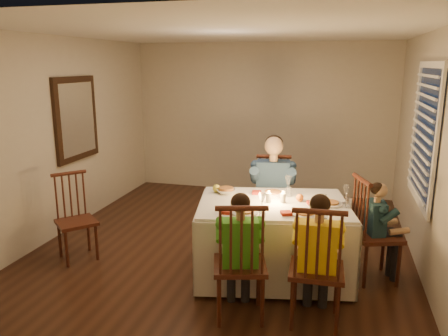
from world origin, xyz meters
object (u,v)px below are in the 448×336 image
(chair_near_right, at_px, (314,321))
(adult, at_px, (271,244))
(dining_table, at_px, (273,224))
(chair_extra, at_px, (79,258))
(chair_adult, at_px, (271,244))
(serving_bowl, at_px, (226,191))
(child_teal, at_px, (373,278))
(chair_end, at_px, (373,278))
(child_green, at_px, (239,315))
(chair_near_left, at_px, (239,315))
(child_yellow, at_px, (314,321))

(chair_near_right, bearing_deg, adult, -70.48)
(dining_table, xyz_separation_m, chair_extra, (-2.27, -0.18, -0.59))
(chair_extra, bearing_deg, chair_adult, -22.95)
(serving_bowl, bearing_deg, adult, 55.86)
(adult, relative_size, child_teal, 1.31)
(chair_end, xyz_separation_m, chair_extra, (-3.33, -0.36, 0.00))
(serving_bowl, bearing_deg, chair_near_right, -42.42)
(chair_adult, distance_m, child_green, 1.69)
(chair_near_right, relative_size, chair_extra, 1.10)
(child_teal, bearing_deg, chair_near_right, 130.63)
(chair_adult, height_order, child_teal, chair_adult)
(chair_end, xyz_separation_m, serving_bowl, (-1.63, 0.00, 0.85))
(chair_near_right, bearing_deg, chair_extra, -14.37)
(chair_end, bearing_deg, adult, 42.63)
(chair_adult, distance_m, adult, 0.00)
(dining_table, bearing_deg, chair_near_left, -111.91)
(chair_near_left, relative_size, child_green, 0.95)
(adult, relative_size, child_green, 1.18)
(chair_adult, relative_size, chair_near_left, 1.00)
(adult, relative_size, child_yellow, 1.17)
(child_green, relative_size, child_teal, 1.10)
(chair_adult, height_order, chair_near_left, same)
(dining_table, height_order, chair_end, dining_table)
(chair_extra, height_order, serving_bowl, serving_bowl)
(chair_near_right, bearing_deg, chair_near_left, 4.88)
(child_green, height_order, serving_bowl, serving_bowl)
(chair_adult, distance_m, chair_near_right, 1.73)
(chair_extra, height_order, child_yellow, child_yellow)
(chair_extra, height_order, child_green, child_green)
(dining_table, distance_m, chair_near_right, 1.11)
(dining_table, distance_m, chair_end, 1.23)
(child_teal, relative_size, serving_bowl, 5.11)
(chair_near_right, distance_m, chair_end, 1.12)
(chair_adult, xyz_separation_m, adult, (0.00, 0.00, 0.00))
(chair_near_right, height_order, child_green, child_green)
(adult, bearing_deg, child_teal, -34.90)
(adult, distance_m, child_green, 1.69)
(chair_adult, relative_size, chair_extra, 1.10)
(child_teal, distance_m, serving_bowl, 1.84)
(adult, bearing_deg, chair_near_left, -97.95)
(chair_extra, xyz_separation_m, child_teal, (3.33, 0.36, 0.00))
(child_green, bearing_deg, chair_near_left, 180.00)
(adult, bearing_deg, child_yellow, -75.39)
(dining_table, relative_size, chair_adult, 1.58)
(chair_extra, relative_size, serving_bowl, 4.88)
(adult, height_order, child_teal, adult)
(chair_adult, xyz_separation_m, chair_end, (1.20, -0.64, 0.00))
(chair_near_right, height_order, chair_extra, chair_near_right)
(chair_near_right, xyz_separation_m, chair_extra, (-2.77, 0.61, 0.00))
(chair_near_right, xyz_separation_m, child_green, (-0.66, -0.08, 0.00))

